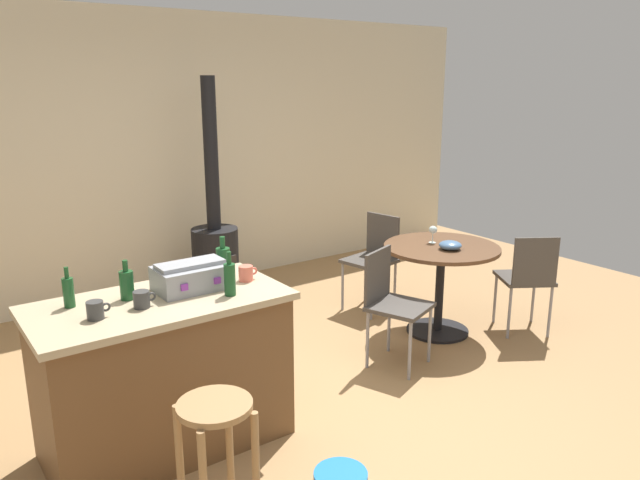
# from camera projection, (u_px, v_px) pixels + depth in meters

# --- Properties ---
(ground_plane) EXTENTS (8.80, 8.80, 0.00)m
(ground_plane) POSITION_uv_depth(u_px,v_px,m) (317.00, 407.00, 3.96)
(ground_plane) COLOR #A37A4C
(back_wall) EXTENTS (8.00, 0.10, 2.70)m
(back_wall) POSITION_uv_depth(u_px,v_px,m) (146.00, 156.00, 5.82)
(back_wall) COLOR beige
(back_wall) RESTS_ON ground_plane
(kitchen_island) EXTENTS (1.38, 0.71, 0.90)m
(kitchen_island) POSITION_uv_depth(u_px,v_px,m) (165.00, 374.00, 3.45)
(kitchen_island) COLOR brown
(kitchen_island) RESTS_ON ground_plane
(wooden_stool) EXTENTS (0.34, 0.34, 0.68)m
(wooden_stool) POSITION_uv_depth(u_px,v_px,m) (216.00, 439.00, 2.74)
(wooden_stool) COLOR #A37A4C
(wooden_stool) RESTS_ON ground_plane
(dining_table) EXTENTS (0.94, 0.94, 0.75)m
(dining_table) POSITION_uv_depth(u_px,v_px,m) (441.00, 267.00, 5.00)
(dining_table) COLOR black
(dining_table) RESTS_ON ground_plane
(folding_chair_near) EXTENTS (0.47, 0.47, 0.87)m
(folding_chair_near) POSITION_uv_depth(u_px,v_px,m) (374.00, 254.00, 5.57)
(folding_chair_near) COLOR #47423D
(folding_chair_near) RESTS_ON ground_plane
(folding_chair_far) EXTENTS (0.52, 0.52, 0.86)m
(folding_chair_far) POSITION_uv_depth(u_px,v_px,m) (391.00, 299.00, 4.46)
(folding_chair_far) COLOR #47423D
(folding_chair_far) RESTS_ON ground_plane
(folding_chair_left) EXTENTS (0.55, 0.55, 0.86)m
(folding_chair_left) POSITION_uv_depth(u_px,v_px,m) (528.00, 275.00, 5.00)
(folding_chair_left) COLOR #47423D
(folding_chair_left) RESTS_ON ground_plane
(wood_stove) EXTENTS (0.44, 0.45, 2.10)m
(wood_stove) POSITION_uv_depth(u_px,v_px,m) (215.00, 248.00, 5.78)
(wood_stove) COLOR black
(wood_stove) RESTS_ON ground_plane
(toolbox) EXTENTS (0.40, 0.28, 0.16)m
(toolbox) POSITION_uv_depth(u_px,v_px,m) (191.00, 276.00, 3.48)
(toolbox) COLOR gray
(toolbox) RESTS_ON kitchen_island
(bottle_0) EXTENTS (0.08, 0.08, 0.22)m
(bottle_0) POSITION_uv_depth(u_px,v_px,m) (127.00, 284.00, 3.31)
(bottle_0) COLOR #194C23
(bottle_0) RESTS_ON kitchen_island
(bottle_1) EXTENTS (0.08, 0.08, 0.25)m
(bottle_1) POSITION_uv_depth(u_px,v_px,m) (223.00, 262.00, 3.68)
(bottle_1) COLOR #194C23
(bottle_1) RESTS_ON kitchen_island
(bottle_2) EXTENTS (0.06, 0.06, 0.25)m
(bottle_2) POSITION_uv_depth(u_px,v_px,m) (230.00, 279.00, 3.37)
(bottle_2) COLOR #194C23
(bottle_2) RESTS_ON kitchen_island
(bottle_3) EXTENTS (0.06, 0.06, 0.22)m
(bottle_3) POSITION_uv_depth(u_px,v_px,m) (68.00, 292.00, 3.20)
(bottle_3) COLOR #194C23
(bottle_3) RESTS_ON kitchen_island
(cup_0) EXTENTS (0.12, 0.08, 0.09)m
(cup_0) POSITION_uv_depth(u_px,v_px,m) (96.00, 310.00, 3.05)
(cup_0) COLOR #383838
(cup_0) RESTS_ON kitchen_island
(cup_1) EXTENTS (0.12, 0.09, 0.09)m
(cup_1) POSITION_uv_depth(u_px,v_px,m) (142.00, 299.00, 3.20)
(cup_1) COLOR #383838
(cup_1) RESTS_ON kitchen_island
(cup_2) EXTENTS (0.12, 0.09, 0.09)m
(cup_2) POSITION_uv_depth(u_px,v_px,m) (246.00, 273.00, 3.63)
(cup_2) COLOR #DB6651
(cup_2) RESTS_ON kitchen_island
(wine_glass) EXTENTS (0.07, 0.07, 0.14)m
(wine_glass) POSITION_uv_depth(u_px,v_px,m) (433.00, 230.00, 5.02)
(wine_glass) COLOR silver
(wine_glass) RESTS_ON dining_table
(serving_bowl) EXTENTS (0.18, 0.18, 0.07)m
(serving_bowl) POSITION_uv_depth(u_px,v_px,m) (450.00, 245.00, 4.84)
(serving_bowl) COLOR #4C7099
(serving_bowl) RESTS_ON dining_table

